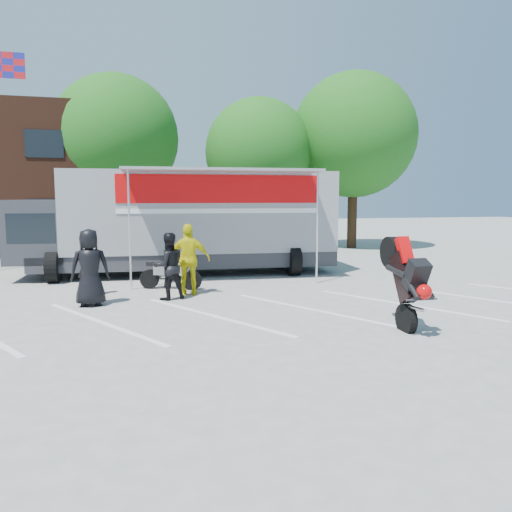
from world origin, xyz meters
name	(u,v)px	position (x,y,z in m)	size (l,w,h in m)	color
ground	(212,327)	(0.00, 0.00, 0.00)	(100.00, 100.00, 0.00)	#A3A39E
parking_bay_lines	(204,316)	(0.00, 1.00, 0.01)	(18.00, 5.00, 0.01)	white
tree_left	(116,138)	(-2.00, 16.00, 5.57)	(6.12, 6.12, 8.64)	#382314
tree_mid	(259,152)	(5.00, 15.00, 4.94)	(5.44, 5.44, 7.68)	#382314
tree_right	(354,136)	(10.00, 14.50, 5.88)	(6.46, 6.46, 9.12)	#382314
transporter_truck	(188,274)	(0.42, 7.45, 0.00)	(11.11, 5.35, 3.53)	gray
parked_motorcycle	(171,289)	(-0.43, 4.57, 0.00)	(0.63, 1.89, 0.99)	#AFAFB3
stunt_bike_rider	(390,324)	(3.71, -0.63, 0.00)	(0.82, 1.75, 2.05)	black
spectator_leather_a	(90,267)	(-2.52, 2.82, 0.95)	(0.93, 0.60, 1.90)	black
spectator_leather_b	(88,267)	(-2.67, 4.18, 0.80)	(0.58, 0.38, 1.59)	black
spectator_leather_c	(168,266)	(-0.60, 3.12, 0.87)	(0.85, 0.66, 1.75)	black
spectator_hivis	(189,259)	(0.00, 3.61, 0.97)	(1.14, 0.47, 1.94)	yellow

